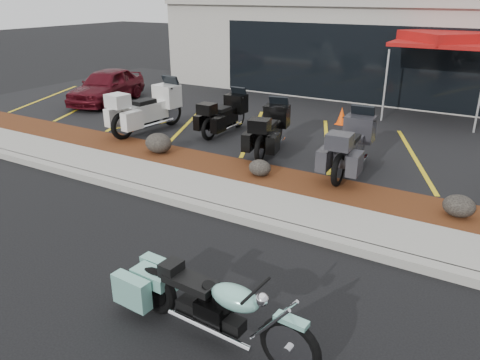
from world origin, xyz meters
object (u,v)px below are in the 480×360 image
Objects in this scene: popup_canopy at (445,40)px; parked_car at (107,86)px; hero_cruiser at (290,339)px; traffic_cone at (342,116)px; touring_white at (171,101)px.

parked_car is at bearing -163.24° from popup_canopy.
parked_car reaches higher than hero_cruiser.
popup_canopy reaches higher than traffic_cone.
touring_white is (-7.05, 6.93, 0.40)m from hero_cruiser.
touring_white is at bearing -145.60° from popup_canopy.
hero_cruiser is 13.62m from parked_car.
parked_car reaches higher than traffic_cone.
hero_cruiser is at bearing -127.73° from touring_white.
touring_white reaches higher than traffic_cone.
traffic_cone is at bearing -4.36° from parked_car.
touring_white is at bearing -148.24° from traffic_cone.
popup_canopy is at bearing 96.11° from hero_cruiser.
hero_cruiser is at bearing -90.34° from popup_canopy.
touring_white reaches higher than parked_car.
parked_car is 1.20× the size of popup_canopy.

